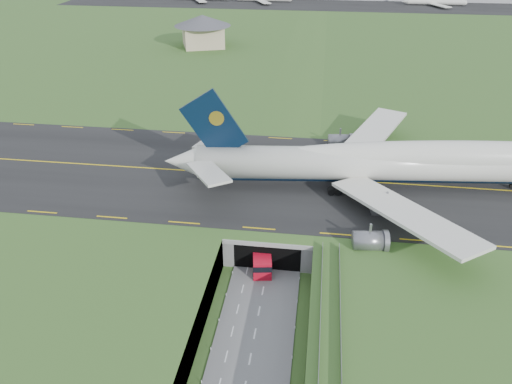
# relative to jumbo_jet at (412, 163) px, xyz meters

# --- Properties ---
(ground) EXTENTS (900.00, 900.00, 0.00)m
(ground) POSITION_rel_jumbo_jet_xyz_m (-26.90, -31.76, -11.86)
(ground) COLOR #315722
(ground) RESTS_ON ground
(airfield_deck) EXTENTS (800.00, 800.00, 6.00)m
(airfield_deck) POSITION_rel_jumbo_jet_xyz_m (-26.90, -31.76, -8.86)
(airfield_deck) COLOR gray
(airfield_deck) RESTS_ON ground
(trench_road) EXTENTS (12.00, 75.00, 0.20)m
(trench_road) POSITION_rel_jumbo_jet_xyz_m (-26.90, -39.26, -11.76)
(trench_road) COLOR slate
(trench_road) RESTS_ON ground
(taxiway) EXTENTS (800.00, 44.00, 0.18)m
(taxiway) POSITION_rel_jumbo_jet_xyz_m (-26.90, 1.24, -5.77)
(taxiway) COLOR black
(taxiway) RESTS_ON airfield_deck
(tunnel_portal) EXTENTS (17.00, 22.30, 6.00)m
(tunnel_portal) POSITION_rel_jumbo_jet_xyz_m (-26.90, -15.04, -8.53)
(tunnel_portal) COLOR gray
(tunnel_portal) RESTS_ON ground
(guideway) EXTENTS (3.00, 53.00, 7.05)m
(guideway) POSITION_rel_jumbo_jet_xyz_m (-15.90, -50.87, -6.54)
(guideway) COLOR #A8A8A3
(guideway) RESTS_ON ground
(jumbo_jet) EXTENTS (104.84, 65.22, 21.70)m
(jumbo_jet) POSITION_rel_jumbo_jet_xyz_m (0.00, 0.00, 0.00)
(jumbo_jet) COLOR silver
(jumbo_jet) RESTS_ON ground
(shuttle_tram) EXTENTS (4.59, 9.11, 3.52)m
(shuttle_tram) POSITION_rel_jumbo_jet_xyz_m (-27.95, -22.94, -9.94)
(shuttle_tram) COLOR red
(shuttle_tram) RESTS_ON ground
(service_building) EXTENTS (30.52, 30.52, 13.03)m
(service_building) POSITION_rel_jumbo_jet_xyz_m (-71.04, 118.23, 1.86)
(service_building) COLOR #C7B190
(service_building) RESTS_ON ground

